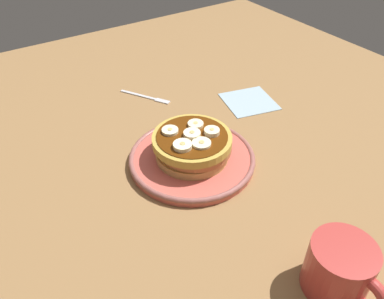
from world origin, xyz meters
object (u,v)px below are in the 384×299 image
object	(u,v)px
banana_slice_0	(190,135)
banana_slice_3	(196,125)
banana_slice_5	(183,146)
banana_slice_1	(200,144)
banana_slice_2	(212,132)
fork	(148,97)
pancake_stack	(193,146)
banana_slice_4	(170,131)
plate	(192,158)
napkin	(249,101)
coffee_mug	(341,269)

from	to	relation	value
banana_slice_0	banana_slice_3	world-z (taller)	banana_slice_0
banana_slice_3	banana_slice_5	size ratio (longest dim) A/B	0.89
banana_slice_1	banana_slice_2	size ratio (longest dim) A/B	1.19
banana_slice_3	banana_slice_5	bearing A→B (deg)	-52.81
banana_slice_1	fork	size ratio (longest dim) A/B	0.28
pancake_stack	banana_slice_1	xyz separation A→B (cm)	(2.72, -0.43, 2.43)
banana_slice_2	banana_slice_3	xyz separation A→B (cm)	(-3.60, -1.05, -0.14)
banana_slice_4	fork	distance (cm)	23.59
plate	napkin	bearing A→B (deg)	114.79
banana_slice_5	banana_slice_1	bearing A→B (deg)	68.75
banana_slice_0	plate	bearing A→B (deg)	81.65
banana_slice_2	napkin	bearing A→B (deg)	121.39
banana_slice_0	banana_slice_1	xyz separation A→B (cm)	(3.02, 0.10, -0.15)
banana_slice_0	banana_slice_2	distance (cm)	3.96
banana_slice_3	banana_slice_5	distance (cm)	6.80
fork	banana_slice_5	bearing A→B (deg)	-15.04
banana_slice_0	banana_slice_5	xyz separation A→B (cm)	(1.91, -2.77, 0.00)
banana_slice_2	napkin	world-z (taller)	banana_slice_2
banana_slice_3	coffee_mug	distance (cm)	34.14
banana_slice_2	coffee_mug	distance (cm)	30.59
plate	banana_slice_0	world-z (taller)	banana_slice_0
banana_slice_0	banana_slice_1	size ratio (longest dim) A/B	0.92
plate	banana_slice_5	xyz separation A→B (cm)	(1.85, -3.14, 5.49)
banana_slice_1	banana_slice_2	bearing A→B (deg)	114.19
plate	pancake_stack	distance (cm)	2.92
banana_slice_0	banana_slice_3	size ratio (longest dim) A/B	1.05
banana_slice_3	banana_slice_4	size ratio (longest dim) A/B	0.97
plate	coffee_mug	xyz separation A→B (cm)	(31.79, 1.68, 3.08)
fork	coffee_mug	bearing A→B (deg)	-2.40
coffee_mug	napkin	distance (cm)	47.39
banana_slice_0	coffee_mug	xyz separation A→B (cm)	(31.84, 2.06, -2.41)
banana_slice_4	coffee_mug	bearing A→B (deg)	7.05
banana_slice_3	napkin	xyz separation A→B (cm)	(-8.23, 20.45, -6.17)
plate	banana_slice_0	distance (cm)	5.50
banana_slice_1	fork	xyz separation A→B (cm)	(-27.89, 4.33, -6.03)
pancake_stack	banana_slice_0	xyz separation A→B (cm)	(-0.30, -0.52, 2.58)
banana_slice_1	banana_slice_4	world-z (taller)	same
banana_slice_5	banana_slice_0	bearing A→B (deg)	124.57
plate	banana_slice_2	bearing A→B (deg)	68.04
banana_slice_5	napkin	world-z (taller)	banana_slice_5
banana_slice_1	banana_slice_3	world-z (taller)	same
coffee_mug	napkin	size ratio (longest dim) A/B	1.05
plate	fork	bearing A→B (deg)	170.77
banana_slice_4	banana_slice_5	world-z (taller)	banana_slice_5
napkin	plate	bearing A→B (deg)	-65.21
pancake_stack	banana_slice_4	distance (cm)	5.02
fork	napkin	bearing A→B (deg)	52.31
plate	banana_slice_4	bearing A→B (deg)	-139.87
plate	napkin	xyz separation A→B (cm)	(-10.50, 22.73, -0.79)
banana_slice_4	banana_slice_1	bearing A→B (deg)	21.15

